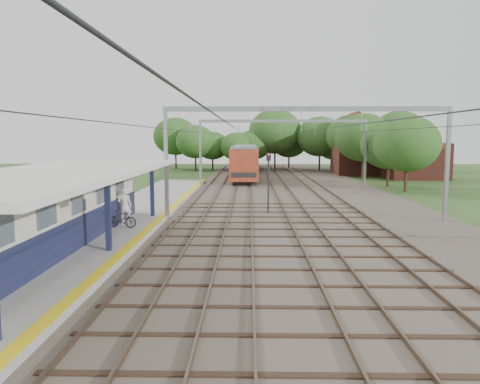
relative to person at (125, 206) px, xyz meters
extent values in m
plane|color=#2D4C1E|center=(6.80, -11.98, -1.38)|extent=(160.00, 160.00, 0.00)
cube|color=#473D33|center=(10.80, 18.02, -1.33)|extent=(18.00, 90.00, 0.10)
cube|color=gray|center=(-0.70, 2.02, -1.20)|extent=(5.00, 52.00, 0.35)
cube|color=yellow|center=(1.55, 2.02, -1.02)|extent=(0.45, 52.00, 0.01)
cube|color=beige|center=(-2.10, -4.98, 0.67)|extent=(3.20, 18.00, 3.40)
cube|color=#111537|center=(-0.48, -4.98, -0.33)|extent=(0.06, 18.00, 1.40)
cube|color=slate|center=(-0.47, -4.98, 1.17)|extent=(0.05, 16.00, 1.30)
cube|color=#111537|center=(0.90, -5.98, 0.57)|extent=(0.22, 0.22, 3.20)
cube|color=#111537|center=(0.90, 3.02, 0.57)|extent=(0.22, 0.22, 3.20)
cube|color=silver|center=(-1.00, -5.98, 2.29)|extent=(6.40, 20.00, 0.24)
cube|color=white|center=(0.80, -7.98, 1.62)|extent=(0.06, 0.85, 0.26)
cube|color=brown|center=(2.59, 18.02, -1.20)|extent=(0.07, 88.00, 0.15)
cube|color=brown|center=(4.02, 18.02, -1.20)|extent=(0.07, 88.00, 0.15)
cube|color=brown|center=(5.59, 18.02, -1.20)|extent=(0.07, 88.00, 0.15)
cube|color=brown|center=(7.02, 18.02, -1.20)|extent=(0.07, 88.00, 0.15)
cube|color=brown|center=(9.29, 18.02, -1.20)|extent=(0.07, 88.00, 0.15)
cube|color=brown|center=(10.72, 18.02, -1.20)|extent=(0.07, 88.00, 0.15)
cube|color=brown|center=(12.89, 18.02, -1.20)|extent=(0.07, 88.00, 0.15)
cube|color=brown|center=(14.32, 18.02, -1.20)|extent=(0.07, 88.00, 0.15)
cube|color=gray|center=(1.80, 3.02, 2.12)|extent=(0.22, 0.22, 7.00)
cube|color=gray|center=(18.80, 3.02, 2.12)|extent=(0.22, 0.22, 7.00)
cube|color=gray|center=(10.30, 3.02, 5.47)|extent=(17.00, 0.20, 0.30)
cube|color=gray|center=(1.80, 23.02, 2.12)|extent=(0.22, 0.22, 7.00)
cube|color=gray|center=(18.80, 23.02, 2.12)|extent=(0.22, 0.22, 7.00)
cube|color=gray|center=(10.30, 23.02, 5.47)|extent=(17.00, 0.20, 0.30)
cylinder|color=black|center=(3.30, 18.02, 4.12)|extent=(0.02, 88.00, 0.02)
cylinder|color=black|center=(6.30, 18.02, 4.12)|extent=(0.02, 88.00, 0.02)
cylinder|color=black|center=(10.00, 18.02, 4.12)|extent=(0.02, 88.00, 0.02)
cylinder|color=black|center=(13.60, 18.02, 4.12)|extent=(0.02, 88.00, 0.02)
cylinder|color=#382619|center=(-3.20, 49.02, 0.06)|extent=(0.28, 0.28, 2.88)
ellipsoid|color=#264B1B|center=(-3.20, 49.02, 3.58)|extent=(6.72, 6.72, 5.76)
cylinder|color=#382619|center=(2.80, 51.02, -0.12)|extent=(0.28, 0.28, 2.52)
ellipsoid|color=#264B1B|center=(2.80, 51.02, 2.96)|extent=(5.88, 5.88, 5.04)
cylinder|color=#382619|center=(8.80, 48.02, 0.24)|extent=(0.28, 0.28, 3.24)
ellipsoid|color=#264B1B|center=(8.80, 48.02, 4.20)|extent=(7.56, 7.56, 6.48)
cylinder|color=#382619|center=(14.80, 50.02, -0.03)|extent=(0.28, 0.28, 2.70)
ellipsoid|color=#264B1B|center=(14.80, 50.02, 3.27)|extent=(6.30, 6.30, 5.40)
cylinder|color=#382619|center=(21.30, 26.02, -0.12)|extent=(0.28, 0.28, 2.52)
ellipsoid|color=#264B1B|center=(21.30, 26.02, 2.96)|extent=(5.88, 5.88, 5.04)
cylinder|color=#382619|center=(21.80, 42.02, 0.06)|extent=(0.28, 0.28, 2.88)
ellipsoid|color=#264B1B|center=(21.80, 42.02, 3.58)|extent=(6.72, 6.72, 5.76)
cube|color=brown|center=(27.80, 34.02, 0.87)|extent=(7.00, 6.00, 4.50)
cube|color=maroon|center=(27.80, 34.02, 4.02)|extent=(4.99, 6.12, 4.99)
cube|color=brown|center=(22.80, 40.02, 1.12)|extent=(8.00, 6.00, 5.00)
cube|color=maroon|center=(22.80, 40.02, 4.52)|extent=(5.52, 6.12, 5.52)
imported|color=silver|center=(0.00, 0.00, 0.00)|extent=(0.82, 0.60, 2.05)
imported|color=black|center=(0.09, -0.96, -0.55)|extent=(1.64, 0.63, 0.96)
cube|color=black|center=(6.30, 32.75, -1.06)|extent=(2.47, 17.62, 0.44)
cube|color=maroon|center=(6.30, 32.75, 0.86)|extent=(3.09, 19.16, 3.38)
cube|color=black|center=(6.30, 32.75, 1.23)|extent=(3.13, 17.62, 0.96)
cube|color=slate|center=(6.30, 32.75, 2.68)|extent=(2.84, 19.16, 0.28)
cube|color=black|center=(6.30, 52.50, -1.06)|extent=(2.47, 17.62, 0.44)
cube|color=maroon|center=(6.30, 52.50, 0.86)|extent=(3.09, 19.16, 3.38)
cube|color=black|center=(6.30, 52.50, 1.23)|extent=(3.13, 17.62, 0.96)
cube|color=slate|center=(6.30, 52.50, 2.68)|extent=(2.84, 19.16, 0.28)
cylinder|color=black|center=(8.15, 5.73, 0.51)|extent=(0.15, 0.15, 3.77)
cube|color=black|center=(8.15, 5.73, 2.50)|extent=(0.32, 0.24, 0.52)
sphere|color=red|center=(8.15, 5.63, 2.65)|extent=(0.13, 0.13, 0.13)
camera|label=1|loc=(6.88, -25.38, 3.73)|focal=35.00mm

